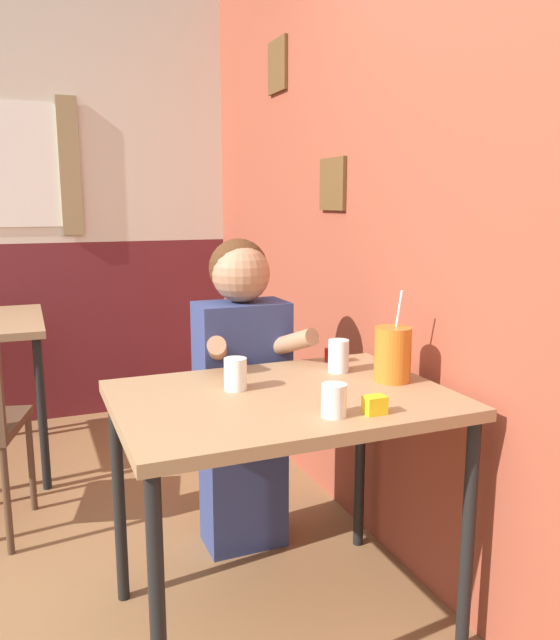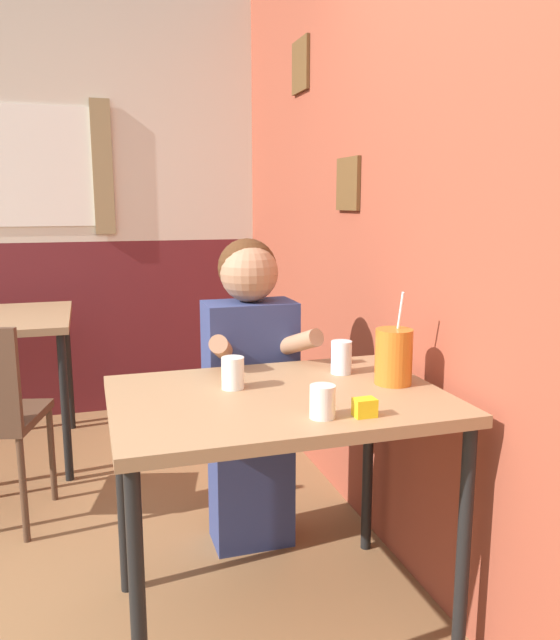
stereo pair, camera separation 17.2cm
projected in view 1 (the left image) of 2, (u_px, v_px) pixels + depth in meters
The scene contains 10 objects.
brick_wall_right at pixel (318, 200), 2.85m from camera, with size 0.08×4.78×2.70m.
back_wall at pixel (18, 200), 3.66m from camera, with size 5.48×0.09×2.70m.
main_table at pixel (283, 418), 1.89m from camera, with size 1.00×0.72×0.77m.
person_seated at pixel (242, 385), 2.38m from camera, with size 0.42×0.41×1.21m.
cocktail_pitcher at pixel (393, 354), 2.00m from camera, with size 0.12×0.12×0.30m.
glass_near_pitcher at pixel (339, 356), 2.12m from camera, with size 0.07×0.07×0.11m.
glass_center at pixel (235, 374), 1.92m from camera, with size 0.07×0.07×0.10m.
glass_far_side at pixel (334, 400), 1.68m from camera, with size 0.07×0.07×0.09m.
condiment_ketchup at pixel (335, 355), 2.25m from camera, with size 0.06×0.04×0.05m.
condiment_mustard at pixel (375, 405), 1.70m from camera, with size 0.06×0.04×0.05m.
Camera 1 is at (0.01, -1.23, 1.34)m, focal length 35.00 mm.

